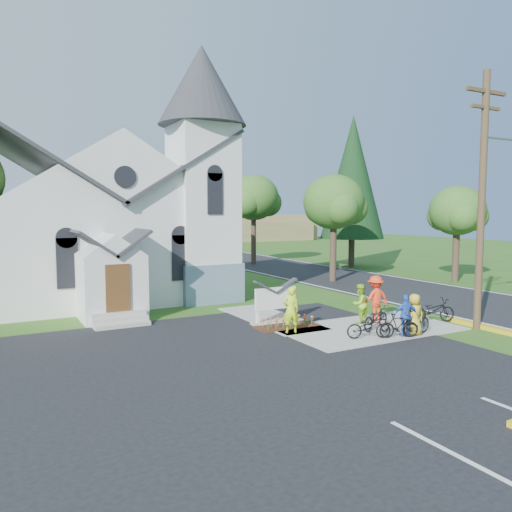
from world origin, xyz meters
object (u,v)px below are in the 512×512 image
cyclist_0 (291,310)px  cyclist_1 (360,304)px  cyclist_3 (376,298)px  church_sign (276,299)px  utility_pole (483,192)px  bike_1 (399,326)px  bike_0 (369,327)px  cyclist_4 (414,315)px  cyclist_2 (406,316)px  bike_2 (376,318)px  bike_4 (433,310)px  bike_3 (416,322)px

cyclist_0 → cyclist_1: 3.35m
cyclist_1 → cyclist_3: bearing=166.9°
cyclist_3 → cyclist_1: bearing=6.4°
church_sign → cyclist_0: bearing=-103.2°
utility_pole → bike_1: size_ratio=6.70×
bike_0 → church_sign: bearing=44.4°
bike_1 → cyclist_3: bearing=-4.4°
bike_0 → cyclist_4: 1.89m
utility_pole → cyclist_3: bearing=134.1°
cyclist_1 → cyclist_2: cyclist_1 is taller
church_sign → bike_2: church_sign is taller
cyclist_0 → cyclist_2: cyclist_0 is taller
bike_1 → church_sign: bearing=51.1°
bike_0 → cyclist_4: bearing=-81.1°
bike_1 → bike_4: bearing=-48.2°
church_sign → bike_0: church_sign is taller
cyclist_1 → church_sign: bearing=-47.2°
church_sign → cyclist_4: church_sign is taller
cyclist_1 → bike_1: cyclist_1 is taller
bike_3 → cyclist_0: bearing=49.5°
cyclist_2 → bike_4: size_ratio=0.82×
cyclist_2 → bike_3: 0.60m
bike_2 → bike_4: (2.97, -0.17, 0.04)m
bike_4 → cyclist_2: bearing=132.0°
cyclist_1 → bike_1: 2.58m
church_sign → bike_0: bearing=-68.3°
bike_1 → bike_2: 1.39m
bike_2 → cyclist_3: 1.65m
bike_0 → cyclist_3: cyclist_3 is taller
cyclist_0 → bike_0: size_ratio=1.08×
church_sign → bike_3: bearing=-51.7°
cyclist_1 → cyclist_4: cyclist_1 is taller
bike_0 → cyclist_4: cyclist_4 is taller
utility_pole → cyclist_3: utility_pole is taller
cyclist_1 → bike_3: (0.57, -2.54, -0.34)m
bike_0 → bike_3: bike_3 is taller
cyclist_4 → bike_4: size_ratio=0.82×
cyclist_0 → bike_0: 2.94m
cyclist_0 → bike_4: 6.30m
bike_1 → bike_3: bike_3 is taller
bike_1 → cyclist_4: cyclist_4 is taller
cyclist_2 → church_sign: bearing=-32.7°
bike_4 → bike_1: bearing=129.8°
cyclist_2 → bike_2: (-0.22, 1.36, -0.32)m
bike_1 → bike_2: (0.14, 1.38, 0.02)m
utility_pole → cyclist_1: (-3.65, 2.84, -4.53)m
cyclist_2 → cyclist_4: 0.41m
cyclist_3 → cyclist_4: 2.60m
bike_0 → cyclist_3: 3.11m
bike_2 → bike_0: bearing=108.6°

